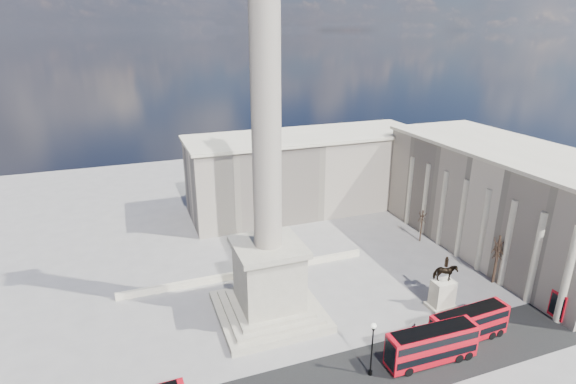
# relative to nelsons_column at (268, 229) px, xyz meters

# --- Properties ---
(ground) EXTENTS (180.00, 180.00, 0.00)m
(ground) POSITION_rel_nelsons_column_xyz_m (0.00, -5.00, -12.92)
(ground) COLOR gray
(ground) RESTS_ON ground
(asphalt_road) EXTENTS (120.00, 9.00, 0.01)m
(asphalt_road) POSITION_rel_nelsons_column_xyz_m (5.00, -15.00, -12.91)
(asphalt_road) COLOR black
(asphalt_road) RESTS_ON ground
(nelsons_column) EXTENTS (14.00, 14.00, 49.85)m
(nelsons_column) POSITION_rel_nelsons_column_xyz_m (0.00, 0.00, 0.00)
(nelsons_column) COLOR #B6AF98
(nelsons_column) RESTS_ON ground
(balustrade_wall) EXTENTS (40.00, 0.60, 1.10)m
(balustrade_wall) POSITION_rel_nelsons_column_xyz_m (0.00, 11.00, -12.37)
(balustrade_wall) COLOR beige
(balustrade_wall) RESTS_ON ground
(building_east) EXTENTS (19.00, 46.00, 18.60)m
(building_east) POSITION_rel_nelsons_column_xyz_m (45.00, 5.00, -3.59)
(building_east) COLOR beige
(building_east) RESTS_ON ground
(building_northeast) EXTENTS (51.00, 17.00, 16.60)m
(building_northeast) POSITION_rel_nelsons_column_xyz_m (20.00, 35.00, -4.59)
(building_northeast) COLOR beige
(building_northeast) RESTS_ON ground
(red_bus_b) EXTENTS (11.32, 2.92, 4.57)m
(red_bus_b) POSITION_rel_nelsons_column_xyz_m (15.02, -15.64, -10.52)
(red_bus_b) COLOR red
(red_bus_b) RESTS_ON ground
(red_bus_c) EXTENTS (10.92, 3.02, 4.39)m
(red_bus_c) POSITION_rel_nelsons_column_xyz_m (21.91, -13.90, -10.62)
(red_bus_c) COLOR red
(red_bus_c) RESTS_ON ground
(victorian_lamp) EXTENTS (0.59, 0.59, 6.93)m
(victorian_lamp) POSITION_rel_nelsons_column_xyz_m (7.22, -15.03, -8.84)
(victorian_lamp) COLOR black
(victorian_lamp) RESTS_ON ground
(equestrian_statue) EXTENTS (3.86, 2.89, 8.07)m
(equestrian_statue) POSITION_rel_nelsons_column_xyz_m (23.37, -6.86, -10.12)
(equestrian_statue) COLOR beige
(equestrian_statue) RESTS_ON ground
(bare_tree_near) EXTENTS (1.93, 1.93, 8.44)m
(bare_tree_near) POSITION_rel_nelsons_column_xyz_m (35.29, -4.12, -6.27)
(bare_tree_near) COLOR #332319
(bare_tree_near) RESTS_ON ground
(bare_tree_mid) EXTENTS (1.77, 1.77, 6.72)m
(bare_tree_mid) POSITION_rel_nelsons_column_xyz_m (35.48, -4.09, -7.62)
(bare_tree_mid) COLOR #332319
(bare_tree_mid) RESTS_ON ground
(bare_tree_far) EXTENTS (1.58, 1.58, 6.46)m
(bare_tree_far) POSITION_rel_nelsons_column_xyz_m (33.56, 12.18, -7.83)
(bare_tree_far) COLOR #332319
(bare_tree_far) RESTS_ON ground
(pedestrian_walking) EXTENTS (0.72, 0.55, 1.76)m
(pedestrian_walking) POSITION_rel_nelsons_column_xyz_m (25.03, -9.71, -12.04)
(pedestrian_walking) COLOR #282225
(pedestrian_walking) RESTS_ON ground
(pedestrian_standing) EXTENTS (1.06, 1.01, 1.73)m
(pedestrian_standing) POSITION_rel_nelsons_column_xyz_m (28.32, -11.50, -12.05)
(pedestrian_standing) COLOR #282225
(pedestrian_standing) RESTS_ON ground
(pedestrian_crossing) EXTENTS (0.73, 1.06, 1.67)m
(pedestrian_crossing) POSITION_rel_nelsons_column_xyz_m (16.20, -10.68, -12.08)
(pedestrian_crossing) COLOR #282225
(pedestrian_crossing) RESTS_ON ground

